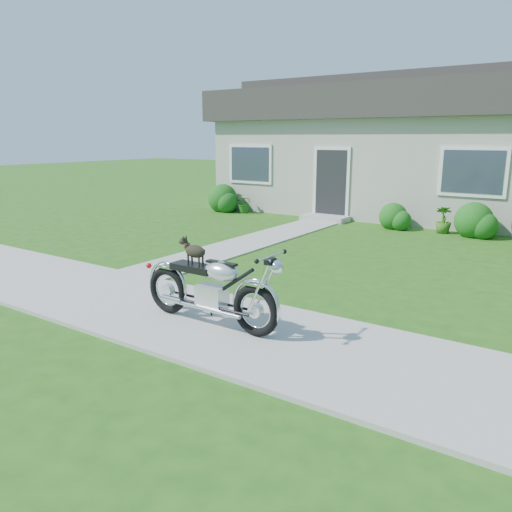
{
  "coord_description": "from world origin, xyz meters",
  "views": [
    {
      "loc": [
        5.18,
        -4.94,
        2.46
      ],
      "look_at": [
        1.15,
        1.0,
        0.75
      ],
      "focal_mm": 35.0,
      "sensor_mm": 36.0,
      "label": 1
    }
  ],
  "objects_px": {
    "potted_plant_right": "(444,220)",
    "motorcycle_with_dog": "(211,288)",
    "potted_plant_left": "(244,203)",
    "house": "(413,147)"
  },
  "relations": [
    {
      "from": "potted_plant_right",
      "to": "motorcycle_with_dog",
      "type": "relative_size",
      "value": 0.32
    },
    {
      "from": "house",
      "to": "potted_plant_right",
      "type": "relative_size",
      "value": 17.6
    },
    {
      "from": "potted_plant_right",
      "to": "motorcycle_with_dog",
      "type": "distance_m",
      "value": 8.7
    },
    {
      "from": "house",
      "to": "potted_plant_left",
      "type": "relative_size",
      "value": 18.77
    },
    {
      "from": "potted_plant_left",
      "to": "house",
      "type": "bearing_deg",
      "value": 37.78
    },
    {
      "from": "house",
      "to": "potted_plant_left",
      "type": "xyz_separation_m",
      "value": [
        -4.44,
        -3.44,
        -1.82
      ]
    },
    {
      "from": "potted_plant_right",
      "to": "potted_plant_left",
      "type": "bearing_deg",
      "value": 180.0
    },
    {
      "from": "potted_plant_left",
      "to": "potted_plant_right",
      "type": "height_order",
      "value": "potted_plant_right"
    },
    {
      "from": "motorcycle_with_dog",
      "to": "potted_plant_left",
      "type": "bearing_deg",
      "value": 123.53
    },
    {
      "from": "potted_plant_left",
      "to": "motorcycle_with_dog",
      "type": "relative_size",
      "value": 0.3
    }
  ]
}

